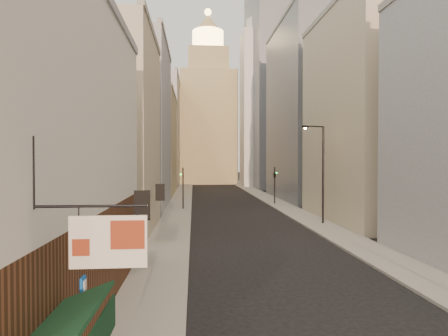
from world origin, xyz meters
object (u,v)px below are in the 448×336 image
streetlamp_mid (321,169)px  clock_tower (208,115)px  white_tower (260,103)px  traffic_light_right (275,176)px  traffic_light_left (183,180)px

streetlamp_mid → clock_tower: bearing=78.5°
clock_tower → white_tower: 17.83m
traffic_light_right → clock_tower: bearing=-91.9°
clock_tower → traffic_light_right: clock_tower is taller
clock_tower → white_tower: size_ratio=1.08×
white_tower → traffic_light_left: 44.43m
traffic_light_left → white_tower: bearing=-113.2°
white_tower → traffic_light_left: (-15.98, -38.62, -15.06)m
clock_tower → traffic_light_left: bearing=-95.4°
white_tower → traffic_light_right: bearing=-96.7°
white_tower → streetlamp_mid: (-3.24, -50.00, -13.50)m
clock_tower → traffic_light_left: (-4.98, -52.62, -14.09)m
streetlamp_mid → traffic_light_left: size_ratio=1.79×
clock_tower → white_tower: (11.00, -14.00, 0.97)m
streetlamp_mid → traffic_light_left: bearing=119.8°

